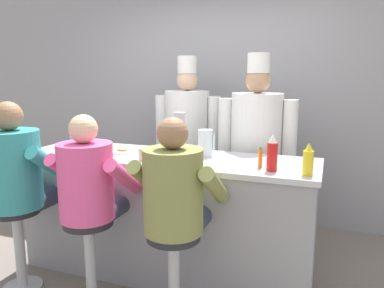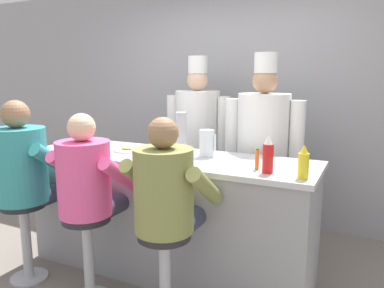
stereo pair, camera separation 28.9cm
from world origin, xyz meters
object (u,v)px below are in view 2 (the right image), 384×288
Objects in this scene: mustard_bottle_yellow at (304,163)px; cook_in_whites_near at (198,136)px; water_pitcher_clear at (207,143)px; coffee_mug_tan at (144,153)px; ketchup_bottle_red at (268,156)px; cup_stack_steel at (181,134)px; diner_seated_pink at (88,185)px; cook_in_whites_far at (263,147)px; hot_sauce_bottle_orange at (257,159)px; diner_seated_teal at (24,170)px; diner_seated_olive at (166,197)px; breakfast_plate at (127,150)px; cereal_bowl at (101,145)px; coffee_mug_blue at (85,140)px.

cook_in_whites_near reaches higher than mustard_bottle_yellow.
water_pitcher_clear is 0.50m from coffee_mug_tan.
cook_in_whites_near is at bearing 132.96° from ketchup_bottle_red.
water_pitcher_clear is 0.22m from cup_stack_steel.
diner_seated_pink is (-0.61, -0.72, -0.23)m from water_pitcher_clear.
cook_in_whites_far is at bearing 54.01° from diner_seated_pink.
coffee_mug_tan is at bearing -124.63° from cup_stack_steel.
cup_stack_steel is (-0.69, 0.19, 0.10)m from hot_sauce_bottle_orange.
diner_seated_pink is 0.76× the size of cook_in_whites_far.
diner_seated_teal reaches higher than diner_seated_olive.
cook_in_whites_far reaches higher than hot_sauce_bottle_orange.
cup_stack_steel is at bearing 55.37° from coffee_mug_tan.
breakfast_plate is at bearing -170.23° from water_pitcher_clear.
cup_stack_steel is (0.50, 0.07, 0.16)m from breakfast_plate.
mustard_bottle_yellow is 1.85m from cereal_bowl.
diner_seated_pink is (-1.10, -0.48, -0.20)m from hot_sauce_bottle_orange.
coffee_mug_blue is 0.10× the size of diner_seated_pink.
water_pitcher_clear reaches higher than breakfast_plate.
cup_stack_steel is (-1.01, 0.28, 0.08)m from mustard_bottle_yellow.
ketchup_bottle_red is 0.18× the size of diner_seated_olive.
breakfast_plate is 1.52× the size of cereal_bowl.
water_pitcher_clear is at bearing 15.01° from cup_stack_steel.
cook_in_whites_far is (1.32, 0.63, -0.02)m from cereal_bowl.
hot_sauce_bottle_orange is at bearing 148.19° from ketchup_bottle_red.
diner_seated_pink is (-0.41, -0.66, -0.30)m from cup_stack_steel.
cereal_bowl is at bearing 172.21° from ketchup_bottle_red.
breakfast_plate is 0.12× the size of cook_in_whites_far.
mustard_bottle_yellow is 1.02m from cook_in_whites_far.
diner_seated_teal is (-1.26, -0.71, -0.20)m from water_pitcher_clear.
diner_seated_teal is at bearing 179.84° from diner_seated_olive.
ketchup_bottle_red reaches higher than coffee_mug_blue.
hot_sauce_bottle_orange is at bearing -5.81° from breakfast_plate.
ketchup_bottle_red is at bearing -7.79° from cereal_bowl.
cereal_bowl is 0.77m from diner_seated_pink.
cook_in_whites_far is (1.57, 1.27, 0.10)m from diner_seated_teal.
ketchup_bottle_red is 1.15× the size of breakfast_plate.
mustard_bottle_yellow reaches higher than water_pitcher_clear.
water_pitcher_clear is 1.21m from coffee_mug_blue.
coffee_mug_tan is at bearing -140.23° from water_pitcher_clear.
cup_stack_steel is 0.25× the size of diner_seated_olive.
breakfast_plate is (-1.27, 0.18, -0.11)m from ketchup_bottle_red.
mustard_bottle_yellow is 0.88m from water_pitcher_clear.
diner_seated_olive is at bearing -71.77° from cook_in_whites_near.
cup_stack_steel reaches higher than coffee_mug_blue.
ketchup_bottle_red reaches higher than mustard_bottle_yellow.
mustard_bottle_yellow reaches higher than cereal_bowl.
cook_in_whites_near reaches higher than cereal_bowl.
mustard_bottle_yellow is at bearing 15.14° from diner_seated_pink.
cereal_bowl is 1.47m from cook_in_whites_far.
cook_in_whites_near is at bearing 94.44° from coffee_mug_tan.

